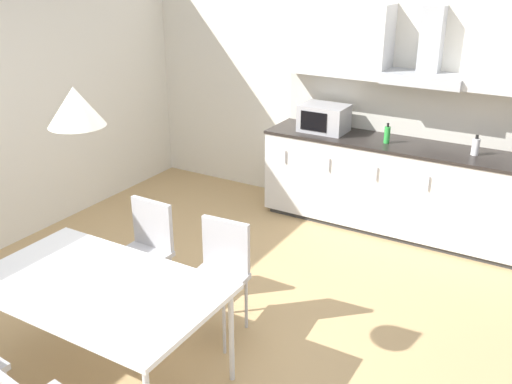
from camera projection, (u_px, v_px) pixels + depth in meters
ground_plane at (185, 349)px, 4.14m from camera, size 7.37×8.92×0.02m
wall_back at (352, 89)px, 6.04m from camera, size 5.89×0.10×2.64m
kitchen_counter at (409, 189)px, 5.71m from camera, size 3.01×0.62×0.93m
backsplash_tile at (425, 113)px, 5.66m from camera, size 2.99×0.02×0.51m
upper_wall_cabinets at (428, 47)px, 5.28m from camera, size 2.99×0.40×0.71m
microwave at (324, 118)px, 5.92m from camera, size 0.48×0.35×0.28m
bottle_white at (476, 146)px, 5.24m from camera, size 0.07×0.07×0.19m
bottle_green at (387, 135)px, 5.57m from camera, size 0.06×0.06×0.20m
dining_table at (98, 289)px, 3.59m from camera, size 1.58×0.94×0.73m
chair_far_right at (220, 267)px, 4.17m from camera, size 0.43×0.43×0.87m
chair_far_left at (145, 244)px, 4.49m from camera, size 0.41×0.41×0.87m
pendant_lamp at (75, 107)px, 3.14m from camera, size 0.32×0.32×0.22m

